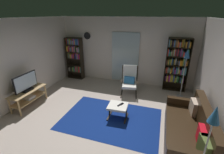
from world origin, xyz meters
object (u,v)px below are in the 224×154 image
at_px(television, 26,83).
at_px(floor_lamp_by_sofa, 211,128).
at_px(bookshelf_near_tv, 75,56).
at_px(wall_clock, 87,36).
at_px(leather_sofa, 189,131).
at_px(tv_stand, 29,96).
at_px(floor_lamp_by_shelf, 186,60).
at_px(ottoman, 118,107).
at_px(bookshelf_near_sofa, 177,63).
at_px(tv_remote, 119,105).
at_px(cell_phone, 122,104).
at_px(lounge_armchair, 129,80).

relative_size(television, floor_lamp_by_sofa, 0.53).
height_order(bookshelf_near_tv, wall_clock, wall_clock).
height_order(leather_sofa, floor_lamp_by_sofa, floor_lamp_by_sofa).
xyz_separation_m(tv_stand, floor_lamp_by_shelf, (4.55, 2.11, 0.99)).
xyz_separation_m(leather_sofa, ottoman, (-1.76, 0.40, 0.01)).
bearing_deg(bookshelf_near_sofa, bookshelf_near_tv, -178.86).
height_order(television, bookshelf_near_sofa, bookshelf_near_sofa).
bearing_deg(tv_stand, leather_sofa, -1.79).
relative_size(tv_remote, cell_phone, 1.03).
relative_size(bookshelf_near_sofa, floor_lamp_by_sofa, 1.24).
height_order(television, floor_lamp_by_sofa, floor_lamp_by_sofa).
bearing_deg(tv_stand, bookshelf_near_tv, 85.48).
bearing_deg(tv_remote, leather_sofa, 8.89).
bearing_deg(bookshelf_near_tv, bookshelf_near_sofa, 1.14).
bearing_deg(bookshelf_near_tv, television, -94.47).
height_order(bookshelf_near_tv, ottoman, bookshelf_near_tv).
height_order(bookshelf_near_sofa, leather_sofa, bookshelf_near_sofa).
height_order(television, floor_lamp_by_shelf, floor_lamp_by_shelf).
distance_m(lounge_armchair, floor_lamp_by_shelf, 1.96).
relative_size(lounge_armchair, ottoman, 1.88).
xyz_separation_m(cell_phone, floor_lamp_by_shelf, (1.66, 1.78, 0.93)).
xyz_separation_m(bookshelf_near_sofa, floor_lamp_by_sofa, (0.27, -3.80, 0.16)).
bearing_deg(floor_lamp_by_sofa, lounge_armchair, 121.53).
height_order(bookshelf_near_tv, floor_lamp_by_shelf, bookshelf_near_tv).
distance_m(television, floor_lamp_by_shelf, 5.04).
bearing_deg(tv_stand, wall_clock, 75.07).
xyz_separation_m(leather_sofa, floor_lamp_by_sofa, (0.03, -1.02, 0.89)).
xyz_separation_m(bookshelf_near_tv, cell_phone, (2.69, -2.22, -0.62)).
bearing_deg(floor_lamp_by_sofa, floor_lamp_by_shelf, 90.75).
bearing_deg(floor_lamp_by_shelf, cell_phone, -133.02).
height_order(tv_stand, lounge_armchair, lounge_armchair).
distance_m(tv_remote, wall_clock, 3.58).
relative_size(bookshelf_near_sofa, lounge_armchair, 1.90).
bearing_deg(television, cell_phone, 6.64).
bearing_deg(floor_lamp_by_sofa, television, 165.79).
bearing_deg(lounge_armchair, ottoman, -89.31).
xyz_separation_m(tv_stand, leather_sofa, (4.56, -0.14, -0.02)).
relative_size(tv_stand, tv_remote, 8.20).
relative_size(bookshelf_near_sofa, tv_remote, 13.51).
distance_m(ottoman, floor_lamp_by_shelf, 2.74).
bearing_deg(leather_sofa, floor_lamp_by_shelf, 90.35).
bearing_deg(ottoman, leather_sofa, -12.71).
bearing_deg(floor_lamp_by_shelf, wall_clock, 170.38).
distance_m(tv_remote, floor_lamp_by_sofa, 2.39).
xyz_separation_m(bookshelf_near_sofa, cell_phone, (-1.44, -2.30, -0.65)).
bearing_deg(cell_phone, bookshelf_near_sofa, 82.37).
height_order(television, wall_clock, wall_clock).
bearing_deg(leather_sofa, bookshelf_near_tv, 148.29).
distance_m(floor_lamp_by_sofa, wall_clock, 5.54).
relative_size(leather_sofa, lounge_armchair, 1.94).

